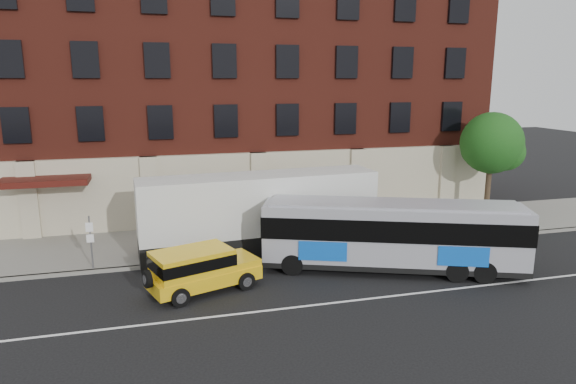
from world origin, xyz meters
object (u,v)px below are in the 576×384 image
object	(u,v)px
shipping_container	(260,214)
sign_pole	(91,240)
city_bus	(393,233)
yellow_suv	(199,267)
street_tree	(492,145)

from	to	relation	value
shipping_container	sign_pole	bearing A→B (deg)	-173.43
city_bus	shipping_container	world-z (taller)	shipping_container
sign_pole	yellow_suv	distance (m)	5.42
sign_pole	street_tree	xyz separation A→B (m)	(22.04, 3.34, 2.96)
street_tree	shipping_container	world-z (taller)	street_tree
sign_pole	yellow_suv	bearing A→B (deg)	-37.32
yellow_suv	street_tree	bearing A→B (deg)	20.45
sign_pole	city_bus	bearing A→B (deg)	-13.78
street_tree	city_bus	size ratio (longest dim) A/B	0.55
city_bus	yellow_suv	distance (m)	8.36
street_tree	city_bus	bearing A→B (deg)	-145.64
city_bus	shipping_container	distance (m)	6.42
sign_pole	street_tree	world-z (taller)	street_tree
city_bus	shipping_container	size ratio (longest dim) A/B	0.98
sign_pole	street_tree	distance (m)	22.49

